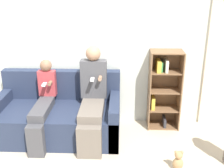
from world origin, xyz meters
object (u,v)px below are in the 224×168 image
at_px(child_seated, 42,105).
at_px(bookshelf, 163,88).
at_px(couch, 59,116).
at_px(adult_seated, 92,96).
at_px(teddy_bear, 178,161).

height_order(child_seated, bookshelf, bookshelf).
bearing_deg(bookshelf, couch, -167.99).
bearing_deg(adult_seated, teddy_bear, -32.41).
bearing_deg(couch, adult_seated, -8.77).
bearing_deg(adult_seated, couch, 171.23).
xyz_separation_m(adult_seated, child_seated, (-0.69, -0.06, -0.12)).
xyz_separation_m(adult_seated, teddy_bear, (1.10, -0.70, -0.53)).
bearing_deg(teddy_bear, child_seated, 160.51).
relative_size(child_seated, bookshelf, 0.90).
height_order(couch, bookshelf, bookshelf).
relative_size(child_seated, teddy_bear, 4.13).
xyz_separation_m(bookshelf, teddy_bear, (0.07, -1.10, -0.50)).
height_order(bookshelf, teddy_bear, bookshelf).
relative_size(couch, adult_seated, 1.37).
relative_size(adult_seated, bookshelf, 1.08).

